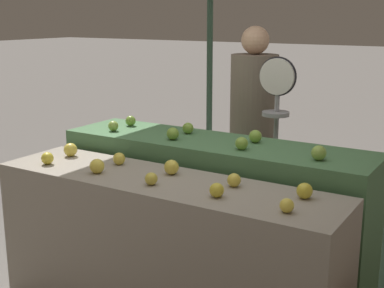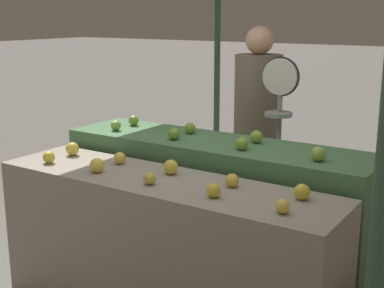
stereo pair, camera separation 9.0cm
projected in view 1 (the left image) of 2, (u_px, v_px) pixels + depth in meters
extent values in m
cylinder|color=#33513D|center=(210.00, 64.00, 6.21)|extent=(0.07, 0.07, 2.51)
cube|color=gray|center=(163.00, 251.00, 3.17)|extent=(2.15, 0.55, 0.89)
cube|color=#4C7A4C|center=(213.00, 212.00, 3.66)|extent=(2.15, 0.55, 1.00)
sphere|color=gold|center=(47.00, 158.00, 3.37)|extent=(0.08, 0.08, 0.08)
sphere|color=yellow|center=(97.00, 166.00, 3.18)|extent=(0.09, 0.09, 0.09)
sphere|color=gold|center=(151.00, 179.00, 2.96)|extent=(0.07, 0.07, 0.07)
sphere|color=gold|center=(217.00, 190.00, 2.76)|extent=(0.08, 0.08, 0.08)
sphere|color=yellow|center=(287.00, 205.00, 2.55)|extent=(0.07, 0.07, 0.07)
sphere|color=yellow|center=(71.00, 150.00, 3.56)|extent=(0.09, 0.09, 0.09)
sphere|color=yellow|center=(119.00, 159.00, 3.36)|extent=(0.08, 0.08, 0.08)
sphere|color=yellow|center=(171.00, 167.00, 3.16)|extent=(0.09, 0.09, 0.09)
sphere|color=yellow|center=(234.00, 180.00, 2.93)|extent=(0.08, 0.08, 0.08)
sphere|color=gold|center=(305.00, 191.00, 2.74)|extent=(0.08, 0.08, 0.08)
sphere|color=#8EB247|center=(113.00, 126.00, 3.83)|extent=(0.07, 0.07, 0.07)
sphere|color=#7AA338|center=(173.00, 134.00, 3.56)|extent=(0.08, 0.08, 0.08)
sphere|color=#84AD3D|center=(242.00, 143.00, 3.30)|extent=(0.08, 0.08, 0.08)
sphere|color=#8EB247|center=(319.00, 153.00, 3.06)|extent=(0.09, 0.09, 0.09)
sphere|color=#7AA338|center=(131.00, 121.00, 4.00)|extent=(0.08, 0.08, 0.08)
sphere|color=#7AA338|center=(188.00, 128.00, 3.74)|extent=(0.08, 0.08, 0.08)
sphere|color=#84AD3D|center=(255.00, 136.00, 3.48)|extent=(0.08, 0.08, 0.08)
cylinder|color=#99999E|center=(275.00, 166.00, 4.01)|extent=(0.04, 0.04, 1.40)
cylinder|color=black|center=(278.00, 76.00, 3.85)|extent=(0.28, 0.01, 0.28)
cylinder|color=silver|center=(277.00, 77.00, 3.84)|extent=(0.26, 0.02, 0.26)
cylinder|color=#99999E|center=(276.00, 104.00, 3.88)|extent=(0.01, 0.01, 0.14)
cylinder|color=#99999E|center=(276.00, 114.00, 3.90)|extent=(0.20, 0.20, 0.03)
cube|color=#2D2D38|center=(251.00, 185.00, 4.55)|extent=(0.34, 0.28, 0.80)
cylinder|color=#756656|center=(254.00, 97.00, 4.37)|extent=(0.51, 0.51, 0.70)
sphere|color=tan|center=(255.00, 40.00, 4.26)|extent=(0.23, 0.23, 0.23)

